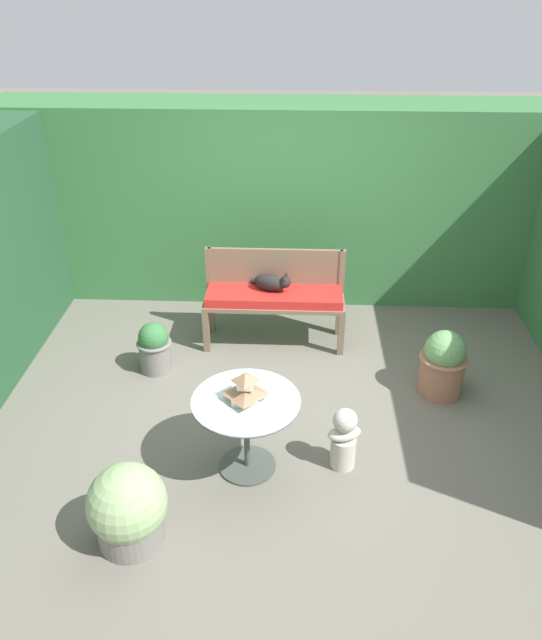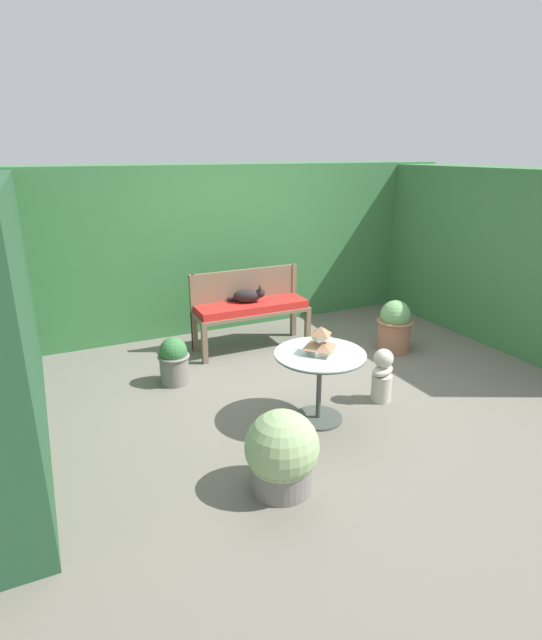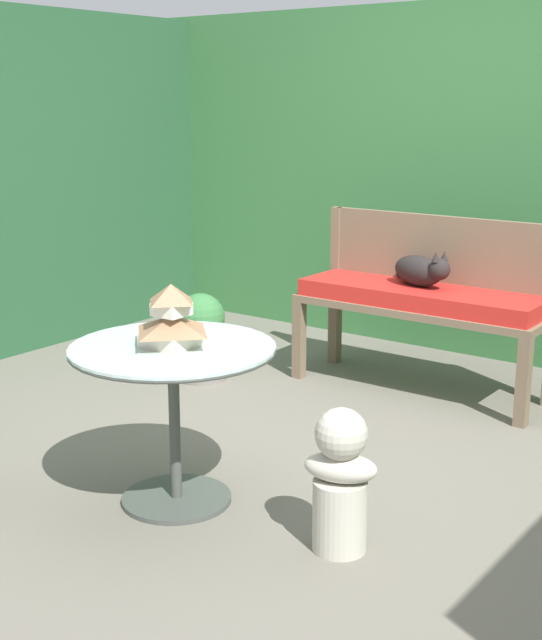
% 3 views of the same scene
% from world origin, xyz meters
% --- Properties ---
extents(ground, '(30.00, 30.00, 0.00)m').
position_xyz_m(ground, '(0.00, 0.00, 0.00)').
color(ground, '#666056').
extents(foliage_hedge_back, '(6.40, 0.81, 2.13)m').
position_xyz_m(foliage_hedge_back, '(0.00, 2.31, 1.06)').
color(foliage_hedge_back, '#38703D').
rests_on(foliage_hedge_back, ground).
extents(foliage_hedge_right, '(0.70, 3.50, 2.10)m').
position_xyz_m(foliage_hedge_right, '(2.85, 0.15, 1.05)').
color(foliage_hedge_right, '#38703D').
rests_on(foliage_hedge_right, ground).
extents(garden_bench, '(1.38, 0.44, 0.58)m').
position_xyz_m(garden_bench, '(-0.16, 1.08, 0.49)').
color(garden_bench, brown).
rests_on(garden_bench, ground).
extents(bench_backrest, '(1.38, 0.06, 0.94)m').
position_xyz_m(bench_backrest, '(-0.16, 1.28, 0.68)').
color(bench_backrest, brown).
rests_on(bench_backrest, ground).
extents(cat, '(0.40, 0.30, 0.21)m').
position_xyz_m(cat, '(-0.19, 1.12, 0.66)').
color(cat, black).
rests_on(cat, garden_bench).
extents(patio_table, '(0.79, 0.79, 0.64)m').
position_xyz_m(patio_table, '(-0.30, -0.73, 0.51)').
color(patio_table, '#424742').
rests_on(patio_table, ground).
extents(pagoda_birdhouse, '(0.25, 0.25, 0.24)m').
position_xyz_m(pagoda_birdhouse, '(-0.30, -0.73, 0.75)').
color(pagoda_birdhouse, silver).
rests_on(pagoda_birdhouse, patio_table).
extents(garden_bust, '(0.29, 0.22, 0.53)m').
position_xyz_m(garden_bust, '(0.43, -0.67, 0.26)').
color(garden_bust, '#B7B2A3').
rests_on(garden_bust, ground).
extents(potted_plant_table_far, '(0.33, 0.33, 0.50)m').
position_xyz_m(potted_plant_table_far, '(-1.26, 0.55, 0.25)').
color(potted_plant_table_far, slate).
rests_on(potted_plant_table_far, ground).
extents(potted_plant_patio_mid, '(0.53, 0.53, 0.60)m').
position_xyz_m(potted_plant_patio_mid, '(-1.02, -1.45, 0.28)').
color(potted_plant_patio_mid, slate).
rests_on(potted_plant_patio_mid, ground).
extents(potted_plant_hedge_corner, '(0.43, 0.43, 0.62)m').
position_xyz_m(potted_plant_hedge_corner, '(1.36, 0.31, 0.30)').
color(potted_plant_hedge_corner, '#9E664C').
rests_on(potted_plant_hedge_corner, ground).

